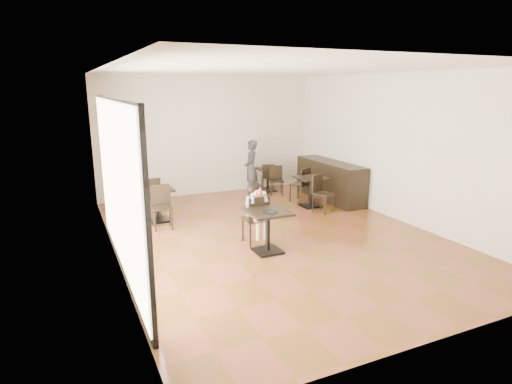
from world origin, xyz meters
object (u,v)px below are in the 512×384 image
child_chair (255,219)px  cafe_table_mid (311,192)px  chair_mid_a (300,184)px  chair_mid_b (323,194)px  cafe_table_left (157,205)px  child_table (268,232)px  chair_left_a (152,196)px  child (255,213)px  chair_back_a (268,177)px  chair_back_b (277,181)px  chair_left_b (162,208)px  adult_patron (251,168)px  cafe_table_back (268,179)px

child_chair → cafe_table_mid: size_ratio=1.24×
child_chair → chair_mid_a: size_ratio=1.03×
chair_mid_b → chair_mid_a: bearing=66.2°
cafe_table_left → chair_mid_a: chair_mid_a is taller
child_chair → chair_mid_b: 2.58m
child_table → chair_left_a: chair_left_a is taller
child → chair_back_a: size_ratio=1.46×
child → cafe_table_left: (-1.41, 2.10, -0.21)m
chair_back_a → chair_back_b: (0.00, -0.54, 0.00)m
cafe_table_mid → chair_back_a: (-0.24, 1.92, 0.03)m
child_table → chair_left_b: chair_left_b is taller
child_table → child_chair: child_chair is taller
chair_mid_b → chair_left_a: 4.00m
child_table → chair_mid_a: (2.30, 2.81, 0.06)m
child_table → chair_left_a: (-1.41, 3.20, 0.06)m
adult_patron → chair_back_b: bearing=88.0°
cafe_table_mid → chair_mid_a: 0.56m
chair_mid_a → chair_mid_b: (0.00, -1.10, 0.00)m
cafe_table_back → chair_left_b: size_ratio=0.74×
adult_patron → cafe_table_left: adult_patron is taller
child → cafe_table_mid: bearing=36.6°
child → cafe_table_mid: (2.30, 1.71, -0.21)m
chair_left_a → chair_back_a: chair_left_a is taller
cafe_table_left → chair_left_a: bearing=90.0°
chair_back_a → cafe_table_left: bearing=42.9°
child_table → adult_patron: adult_patron is taller
adult_patron → chair_back_a: size_ratio=1.90×
child → chair_left_b: child is taller
child → chair_mid_b: child is taller
chair_left_a → child: bearing=124.4°
cafe_table_left → chair_mid_a: (3.71, 0.16, 0.08)m
child → cafe_table_mid: 2.88m
chair_mid_b → chair_left_b: same height
chair_back_a → chair_left_a: bearing=34.9°
chair_left_b → chair_mid_b: bearing=0.4°
child_chair → adult_patron: adult_patron is taller
adult_patron → chair_mid_b: (0.89, -2.18, -0.31)m
cafe_table_back → chair_back_a: size_ratio=0.83×
chair_mid_a → chair_back_b: 0.87m
child → cafe_table_back: bearing=60.4°
chair_mid_a → cafe_table_mid: bearing=66.2°
child_chair → chair_left_b: 2.10m
cafe_table_left → cafe_table_back: 3.80m
chair_left_b → cafe_table_mid: bearing=8.9°
chair_left_b → chair_back_b: size_ratio=1.13×
child_chair → cafe_table_back: bearing=-119.6°
chair_back_b → child_table: bearing=-100.5°
child_table → cafe_table_back: 4.67m
cafe_table_left → chair_back_b: (3.47, 0.99, 0.03)m
child_table → cafe_table_back: child_table is taller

